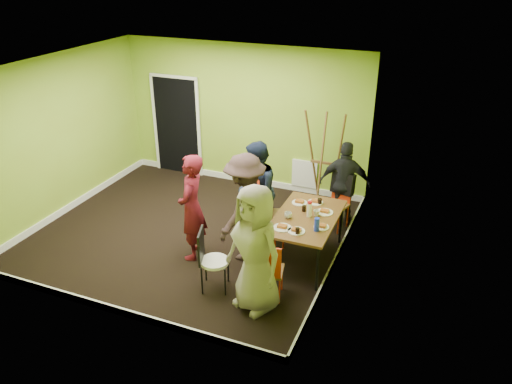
{
  "coord_description": "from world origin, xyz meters",
  "views": [
    {
      "loc": [
        3.78,
        -6.37,
        4.32
      ],
      "look_at": [
        1.18,
        0.0,
        0.98
      ],
      "focal_mm": 35.0,
      "sensor_mm": 36.0,
      "label": 1
    }
  ],
  "objects_px": {
    "thermos": "(309,210)",
    "orange_bottle": "(311,208)",
    "dining_table": "(306,220)",
    "chair_left_far": "(266,210)",
    "easel": "(324,161)",
    "person_back_end": "(345,184)",
    "blue_bottle": "(317,225)",
    "person_front_end": "(255,249)",
    "chair_left_near": "(258,226)",
    "person_standing": "(192,207)",
    "chair_front_end": "(269,269)",
    "chair_bentwood": "(210,257)",
    "person_left_far": "(256,191)",
    "chair_back_end": "(341,189)",
    "person_left_near": "(245,208)"
  },
  "relations": [
    {
      "from": "chair_back_end",
      "to": "person_standing",
      "type": "bearing_deg",
      "value": 60.2
    },
    {
      "from": "orange_bottle",
      "to": "person_front_end",
      "type": "distance_m",
      "value": 1.55
    },
    {
      "from": "thermos",
      "to": "person_left_far",
      "type": "bearing_deg",
      "value": 159.96
    },
    {
      "from": "dining_table",
      "to": "chair_left_near",
      "type": "height_order",
      "value": "chair_left_near"
    },
    {
      "from": "chair_back_end",
      "to": "chair_left_far",
      "type": "bearing_deg",
      "value": 63.73
    },
    {
      "from": "chair_left_far",
      "to": "orange_bottle",
      "type": "xyz_separation_m",
      "value": [
        0.74,
        -0.03,
        0.19
      ]
    },
    {
      "from": "person_left_near",
      "to": "chair_front_end",
      "type": "bearing_deg",
      "value": 50.38
    },
    {
      "from": "person_left_far",
      "to": "person_front_end",
      "type": "bearing_deg",
      "value": 7.6
    },
    {
      "from": "chair_back_end",
      "to": "chair_front_end",
      "type": "relative_size",
      "value": 1.08
    },
    {
      "from": "chair_left_far",
      "to": "person_standing",
      "type": "relative_size",
      "value": 0.64
    },
    {
      "from": "person_front_end",
      "to": "person_left_far",
      "type": "bearing_deg",
      "value": 135.43
    },
    {
      "from": "chair_left_near",
      "to": "chair_left_far",
      "type": "bearing_deg",
      "value": 167.44
    },
    {
      "from": "chair_bentwood",
      "to": "blue_bottle",
      "type": "bearing_deg",
      "value": 105.68
    },
    {
      "from": "blue_bottle",
      "to": "person_front_end",
      "type": "relative_size",
      "value": 0.11
    },
    {
      "from": "blue_bottle",
      "to": "person_back_end",
      "type": "bearing_deg",
      "value": 89.65
    },
    {
      "from": "person_standing",
      "to": "thermos",
      "type": "bearing_deg",
      "value": 96.82
    },
    {
      "from": "easel",
      "to": "person_left_far",
      "type": "xyz_separation_m",
      "value": [
        -0.73,
        -1.43,
        -0.1
      ]
    },
    {
      "from": "blue_bottle",
      "to": "person_back_end",
      "type": "relative_size",
      "value": 0.14
    },
    {
      "from": "chair_front_end",
      "to": "person_left_far",
      "type": "height_order",
      "value": "person_left_far"
    },
    {
      "from": "chair_front_end",
      "to": "chair_bentwood",
      "type": "relative_size",
      "value": 0.96
    },
    {
      "from": "chair_front_end",
      "to": "chair_bentwood",
      "type": "xyz_separation_m",
      "value": [
        -0.85,
        -0.07,
        0.01
      ]
    },
    {
      "from": "person_back_end",
      "to": "person_front_end",
      "type": "xyz_separation_m",
      "value": [
        -0.55,
        -2.7,
        0.14
      ]
    },
    {
      "from": "chair_front_end",
      "to": "blue_bottle",
      "type": "bearing_deg",
      "value": 48.78
    },
    {
      "from": "chair_back_end",
      "to": "person_left_far",
      "type": "xyz_separation_m",
      "value": [
        -1.19,
        -0.91,
        0.15
      ]
    },
    {
      "from": "chair_bentwood",
      "to": "orange_bottle",
      "type": "xyz_separation_m",
      "value": [
        1.02,
        1.39,
        0.28
      ]
    },
    {
      "from": "dining_table",
      "to": "person_left_far",
      "type": "relative_size",
      "value": 0.91
    },
    {
      "from": "chair_left_near",
      "to": "person_left_near",
      "type": "xyz_separation_m",
      "value": [
        -0.19,
        -0.05,
        0.3
      ]
    },
    {
      "from": "person_left_near",
      "to": "blue_bottle",
      "type": "bearing_deg",
      "value": 96.68
    },
    {
      "from": "dining_table",
      "to": "chair_left_far",
      "type": "distance_m",
      "value": 0.77
    },
    {
      "from": "chair_back_end",
      "to": "blue_bottle",
      "type": "distance_m",
      "value": 1.65
    },
    {
      "from": "easel",
      "to": "person_back_end",
      "type": "relative_size",
      "value": 1.25
    },
    {
      "from": "person_front_end",
      "to": "person_left_near",
      "type": "bearing_deg",
      "value": 143.04
    },
    {
      "from": "easel",
      "to": "person_standing",
      "type": "distance_m",
      "value": 2.74
    },
    {
      "from": "thermos",
      "to": "orange_bottle",
      "type": "bearing_deg",
      "value": 98.97
    },
    {
      "from": "thermos",
      "to": "chair_back_end",
      "type": "bearing_deg",
      "value": 81.59
    },
    {
      "from": "chair_front_end",
      "to": "blue_bottle",
      "type": "relative_size",
      "value": 4.35
    },
    {
      "from": "chair_left_near",
      "to": "thermos",
      "type": "distance_m",
      "value": 0.81
    },
    {
      "from": "chair_bentwood",
      "to": "easel",
      "type": "height_order",
      "value": "easel"
    },
    {
      "from": "chair_left_near",
      "to": "person_left_far",
      "type": "height_order",
      "value": "person_left_far"
    },
    {
      "from": "orange_bottle",
      "to": "person_front_end",
      "type": "bearing_deg",
      "value": -100.86
    },
    {
      "from": "chair_front_end",
      "to": "thermos",
      "type": "relative_size",
      "value": 4.0
    },
    {
      "from": "person_front_end",
      "to": "chair_bentwood",
      "type": "bearing_deg",
      "value": -166.32
    },
    {
      "from": "chair_front_end",
      "to": "blue_bottle",
      "type": "xyz_separation_m",
      "value": [
        0.42,
        0.78,
        0.35
      ]
    },
    {
      "from": "easel",
      "to": "blue_bottle",
      "type": "bearing_deg",
      "value": -77.23
    },
    {
      "from": "blue_bottle",
      "to": "person_left_far",
      "type": "height_order",
      "value": "person_left_far"
    },
    {
      "from": "person_back_end",
      "to": "person_front_end",
      "type": "bearing_deg",
      "value": 73.71
    },
    {
      "from": "blue_bottle",
      "to": "person_standing",
      "type": "bearing_deg",
      "value": -174.3
    },
    {
      "from": "person_back_end",
      "to": "person_front_end",
      "type": "height_order",
      "value": "person_front_end"
    },
    {
      "from": "chair_left_far",
      "to": "chair_front_end",
      "type": "relative_size",
      "value": 1.21
    },
    {
      "from": "dining_table",
      "to": "chair_front_end",
      "type": "bearing_deg",
      "value": -98.2
    }
  ]
}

